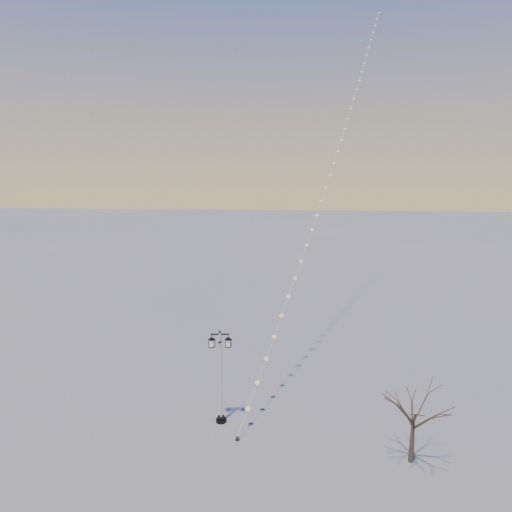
# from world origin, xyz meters

# --- Properties ---
(ground) EXTENTS (300.00, 300.00, 0.00)m
(ground) POSITION_xyz_m (0.00, 0.00, 0.00)
(ground) COLOR slate
(ground) RESTS_ON ground
(street_lamp) EXTENTS (1.36, 0.60, 5.38)m
(street_lamp) POSITION_xyz_m (-0.85, 1.53, 2.98)
(street_lamp) COLOR black
(street_lamp) RESTS_ON ground
(bare_tree) EXTENTS (2.48, 2.48, 4.12)m
(bare_tree) POSITION_xyz_m (8.95, -1.19, 2.86)
(bare_tree) COLOR #3B2E20
(bare_tree) RESTS_ON ground
(kite_train) EXTENTS (13.29, 44.25, 34.51)m
(kite_train) POSITION_xyz_m (6.65, 21.61, 17.15)
(kite_train) COLOR black
(kite_train) RESTS_ON ground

